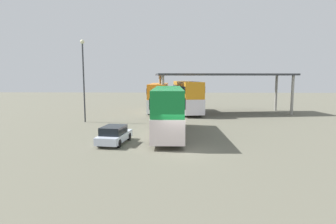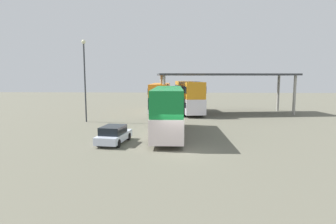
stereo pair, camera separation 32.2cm
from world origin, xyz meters
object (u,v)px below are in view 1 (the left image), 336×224
double_decker_near_canopy (159,96)px  parked_hatchback (114,135)px  double_decker_main (168,109)px  double_decker_mid_row (187,96)px  lamppost_tall (83,72)px

double_decker_near_canopy → parked_hatchback: bearing=173.7°
double_decker_near_canopy → double_decker_main: bearing=-173.4°
parked_hatchback → double_decker_main: bearing=-42.6°
double_decker_main → parked_hatchback: double_decker_main is taller
double_decker_main → parked_hatchback: size_ratio=2.71×
double_decker_mid_row → double_decker_near_canopy: bearing=66.6°
double_decker_near_canopy → lamppost_tall: (-7.63, -9.17, 3.32)m
double_decker_near_canopy → lamppost_tall: 12.38m
lamppost_tall → double_decker_main: bearing=-35.5°
double_decker_near_canopy → double_decker_mid_row: bearing=-104.6°
double_decker_near_canopy → double_decker_mid_row: double_decker_mid_row is taller
double_decker_mid_row → double_decker_main: bearing=162.8°
double_decker_mid_row → lamppost_tall: (-11.64, -8.12, 3.16)m
double_decker_mid_row → lamppost_tall: 14.54m
parked_hatchback → double_decker_near_canopy: (2.14, 19.18, 1.54)m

